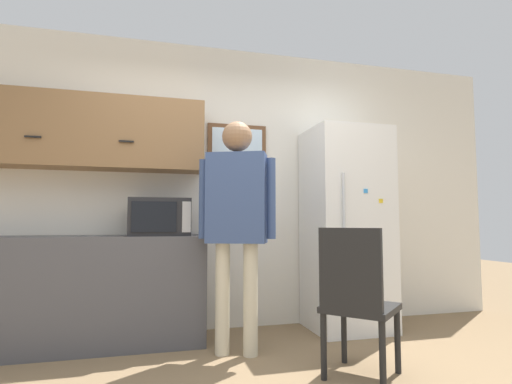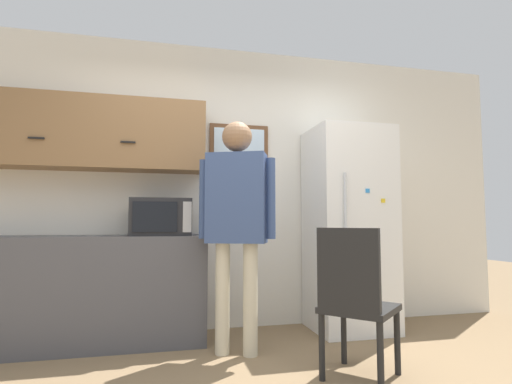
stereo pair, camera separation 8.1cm
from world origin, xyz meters
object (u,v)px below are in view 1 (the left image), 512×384
Objects in this scene: microwave at (159,217)px; refrigerator at (346,228)px; person at (237,209)px; chair at (356,296)px.

refrigerator reaches higher than microwave.
person reaches higher than microwave.
microwave is at bearing 179.96° from refrigerator.
microwave is 1.72m from refrigerator.
person is 1.09m from chair.
microwave is 0.52× the size of chair.
person is at bearing 0.52° from chair.
chair is at bearing -24.08° from person.
person is 1.24m from refrigerator.
person reaches higher than chair.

